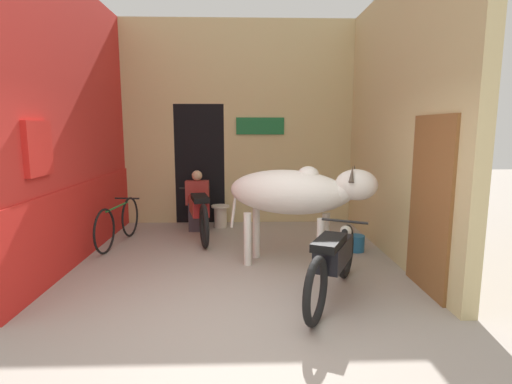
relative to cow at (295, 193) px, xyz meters
name	(u,v)px	position (x,y,z in m)	size (l,w,h in m)	color
ground_plane	(234,324)	(-0.82, -1.69, -1.06)	(30.00, 30.00, 0.00)	#9E9389
wall_left_shopfront	(71,127)	(-3.22, 0.51, 0.91)	(0.25, 4.43, 4.08)	red
wall_back_with_doorway	(226,138)	(-1.09, 2.99, 0.70)	(4.63, 0.93, 4.08)	#D1BC84
wall_right_with_door	(398,124)	(1.58, 0.48, 0.95)	(0.22, 4.43, 4.08)	#D1BC84
cow	(295,193)	(0.00, 0.00, 0.00)	(2.10, 1.24, 1.48)	silver
motorcycle_near	(333,259)	(0.31, -1.09, -0.59)	(1.01, 1.93, 0.81)	black
motorcycle_far	(199,210)	(-1.53, 1.65, -0.58)	(0.70, 2.16, 0.83)	black
bicycle	(118,223)	(-2.83, 1.19, -0.69)	(0.44, 1.74, 0.73)	black
shopkeeper_seated	(197,199)	(-1.61, 2.12, -0.46)	(0.44, 0.33, 1.15)	#3D3842
plastic_stool	(221,216)	(-1.18, 2.32, -0.82)	(0.36, 0.36, 0.44)	beige
bucket	(356,243)	(1.08, 0.67, -0.93)	(0.26, 0.26, 0.26)	#23669E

